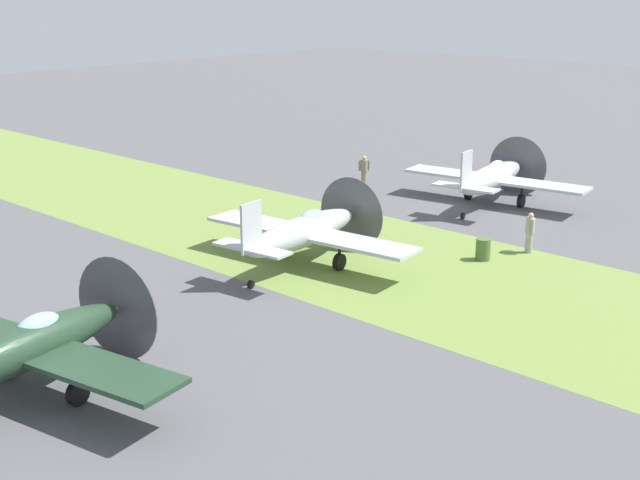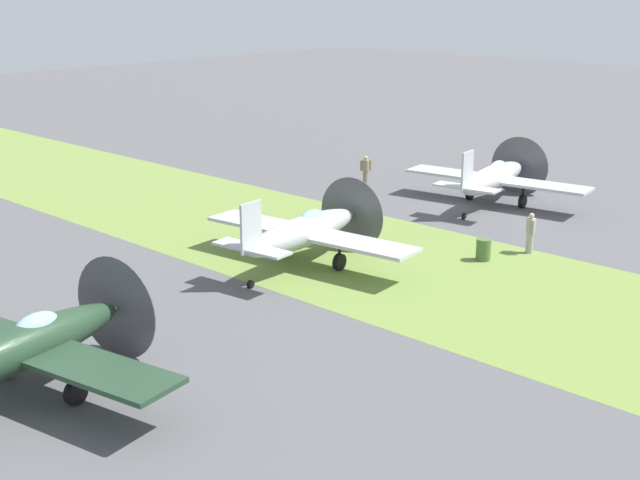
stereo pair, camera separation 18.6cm
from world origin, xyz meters
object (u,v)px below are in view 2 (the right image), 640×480
at_px(airplane_trail, 25,346).
at_px(ground_crew_mechanic, 366,170).
at_px(fuel_drum, 483,250).
at_px(airplane_wingman, 305,231).
at_px(airplane_lead, 494,177).
at_px(ground_crew_chief, 530,232).

xyz_separation_m(airplane_trail, ground_crew_mechanic, (-9.39, 25.40, -0.55)).
bearing_deg(fuel_drum, airplane_wingman, -131.68).
bearing_deg(airplane_trail, fuel_drum, 71.94).
distance_m(airplane_wingman, airplane_trail, 13.39).
bearing_deg(airplane_lead, ground_crew_chief, -55.39).
relative_size(airplane_wingman, ground_crew_chief, 5.56).
height_order(airplane_lead, ground_crew_chief, airplane_lead).
xyz_separation_m(ground_crew_mechanic, fuel_drum, (11.96, -6.77, -0.46)).
relative_size(airplane_lead, ground_crew_chief, 5.60).
bearing_deg(airplane_wingman, ground_crew_chief, 46.53).
relative_size(airplane_lead, fuel_drum, 10.77).
bearing_deg(airplane_lead, ground_crew_mechanic, -178.25).
bearing_deg(airplane_wingman, fuel_drum, 41.86).
xyz_separation_m(airplane_wingman, ground_crew_mechanic, (-7.13, 12.20, -0.52)).
relative_size(airplane_lead, ground_crew_mechanic, 5.60).
relative_size(airplane_trail, ground_crew_chief, 5.70).
distance_m(airplane_wingman, ground_crew_chief, 9.51).
xyz_separation_m(ground_crew_chief, ground_crew_mechanic, (-12.85, 4.62, 0.00)).
bearing_deg(fuel_drum, ground_crew_mechanic, 150.49).
distance_m(airplane_trail, fuel_drum, 18.83).
height_order(airplane_wingman, fuel_drum, airplane_wingman).
height_order(ground_crew_chief, ground_crew_mechanic, same).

